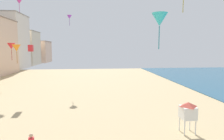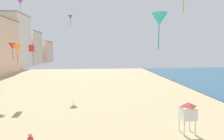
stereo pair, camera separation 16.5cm
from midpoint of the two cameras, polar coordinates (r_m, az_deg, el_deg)
boardwalk_hotel_far at (r=73.67m, az=-29.50°, el=7.49°), size 13.58×12.40×18.35m
boardwalk_hotel_distant at (r=87.58m, az=-25.33°, el=6.01°), size 12.91×12.35×14.07m
boardwalk_hotel_furthest at (r=102.48m, az=-22.24°, el=5.14°), size 15.51×13.38×10.56m
lifeguard_stand at (r=16.57m, az=22.22°, el=-11.43°), size 1.10×1.10×2.55m
kite_cyan_delta at (r=15.31m, az=14.40°, el=14.59°), size 1.21×1.21×2.75m
kite_orange_delta at (r=21.56m, az=-26.63°, el=5.97°), size 0.84×0.84×1.91m
kite_red_box_2 at (r=30.29m, az=-23.03°, el=6.10°), size 0.62×0.62×0.97m
kite_purple_delta at (r=40.40m, az=-12.38°, el=15.36°), size 0.92×0.92×2.10m
kite_magenta_delta at (r=44.18m, az=-25.88°, el=18.11°), size 1.13×1.13×2.58m
kite_red_delta at (r=39.46m, az=-27.80°, el=6.40°), size 1.39×1.39×3.16m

